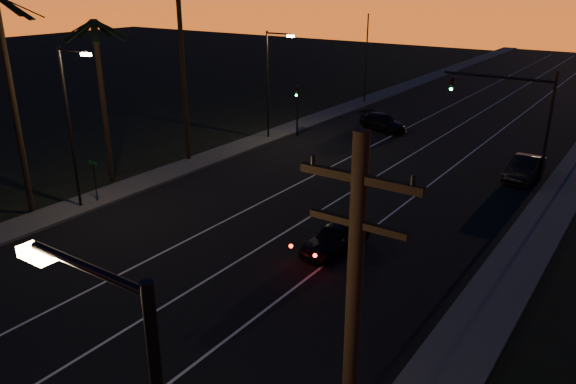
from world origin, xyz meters
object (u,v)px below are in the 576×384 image
Objects in this scene: right_car at (525,168)px; signal_mast at (512,102)px; lead_car at (335,237)px; cross_car at (383,122)px; utility_pole at (350,375)px.

signal_mast is at bearing 156.06° from right_car.
right_car is (1.47, -0.65, -4.02)m from signal_mast.
signal_mast is 1.51× the size of lead_car.
signal_mast is 4.34m from right_car.
right_car reaches higher than cross_car.
right_car is at bearing 72.65° from lead_car.
lead_car is 16.60m from right_car.
signal_mast is 17.34m from lead_car.
right_car is (4.95, 15.84, 0.05)m from lead_car.
signal_mast reaches higher than right_car.
signal_mast is at bearing 78.10° from lead_car.
right_car is at bearing -26.11° from cross_car.
lead_car is 0.93× the size of cross_car.
right_car is (-2.99, 29.34, -4.56)m from utility_pole.
signal_mast reaches higher than cross_car.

